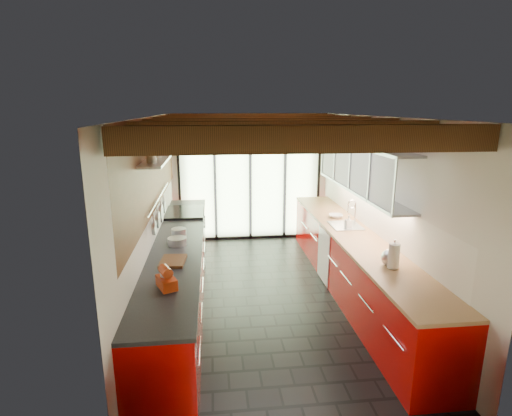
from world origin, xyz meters
name	(u,v)px	position (x,y,z in m)	size (l,w,h in m)	color
ground	(268,296)	(0.00, 0.00, 0.00)	(5.50, 5.50, 0.00)	black
room_shell	(269,187)	(0.00, 0.00, 1.65)	(5.50, 5.50, 5.50)	silver
ceiling_beams	(265,126)	(0.00, 0.38, 2.46)	(3.14, 5.06, 4.90)	#593316
glass_door	(250,161)	(0.00, 2.69, 1.66)	(2.95, 0.10, 2.90)	#C6EAAD
left_counter	(180,271)	(-1.28, 0.00, 0.46)	(0.68, 5.00, 0.92)	#B20704
range_stove	(186,238)	(-1.28, 1.45, 0.47)	(0.66, 0.90, 0.97)	silver
right_counter	(352,263)	(1.27, 0.00, 0.46)	(0.68, 5.00, 0.92)	#B20704
sink_assembly	(346,224)	(1.29, 0.40, 0.96)	(0.45, 0.52, 0.43)	silver
upper_cabinets_right	(361,168)	(1.43, 0.30, 1.85)	(0.34, 3.00, 3.00)	silver
left_wall_fixtures	(161,171)	(-1.47, 0.14, 1.88)	(0.28, 2.60, 0.96)	silver
stand_mixer	(166,279)	(-1.27, -1.52, 1.02)	(0.25, 0.31, 0.24)	red
pot_large	(179,233)	(-1.27, 0.11, 0.99)	(0.21, 0.21, 0.13)	silver
pot_small	(177,241)	(-1.27, -0.20, 0.97)	(0.26, 0.26, 0.10)	silver
cutting_board	(173,261)	(-1.27, -0.83, 0.94)	(0.29, 0.40, 0.03)	brown
kettle	(390,257)	(1.27, -1.20, 1.03)	(0.27, 0.29, 0.25)	silver
paper_towel	(394,256)	(1.27, -1.29, 1.07)	(0.17, 0.17, 0.35)	white
soap_bottle	(348,222)	(1.27, 0.26, 1.02)	(0.09, 0.09, 0.21)	silver
bowl	(336,216)	(1.27, 0.89, 0.95)	(0.23, 0.23, 0.06)	silver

